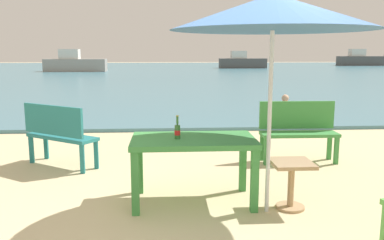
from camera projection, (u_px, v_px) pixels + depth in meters
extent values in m
plane|color=beige|center=(224.00, 235.00, 3.83)|extent=(120.00, 120.00, 0.00)
cube|color=teal|center=(173.00, 72.00, 33.33)|extent=(120.00, 50.00, 0.08)
cube|color=#3D8C42|center=(193.00, 141.00, 4.56)|extent=(1.40, 0.80, 0.06)
cube|color=#3D8C42|center=(135.00, 183.00, 4.25)|extent=(0.08, 0.08, 0.70)
cube|color=#3D8C42|center=(255.00, 181.00, 4.33)|extent=(0.08, 0.08, 0.70)
cube|color=#3D8C42|center=(139.00, 165.00, 4.92)|extent=(0.08, 0.08, 0.70)
cube|color=#3D8C42|center=(243.00, 164.00, 4.99)|extent=(0.08, 0.08, 0.70)
cylinder|color=#2D662D|center=(177.00, 132.00, 4.50)|extent=(0.06, 0.06, 0.16)
cone|color=#2D662D|center=(177.00, 125.00, 4.49)|extent=(0.06, 0.06, 0.03)
cylinder|color=#2D662D|center=(177.00, 120.00, 4.48)|extent=(0.03, 0.03, 0.09)
cylinder|color=red|center=(177.00, 133.00, 4.50)|extent=(0.07, 0.07, 0.05)
cylinder|color=gold|center=(177.00, 116.00, 4.47)|extent=(0.03, 0.03, 0.01)
cylinder|color=silver|center=(270.00, 107.00, 4.20)|extent=(0.04, 0.04, 2.30)
cone|color=#33598C|center=(273.00, 12.00, 4.04)|extent=(2.10, 2.10, 0.36)
cube|color=tan|center=(292.00, 163.00, 4.39)|extent=(0.44, 0.44, 0.04)
cylinder|color=tan|center=(291.00, 187.00, 4.44)|extent=(0.07, 0.07, 0.50)
cylinder|color=tan|center=(290.00, 207.00, 4.48)|extent=(0.32, 0.32, 0.03)
cube|color=#237275|center=(62.00, 137.00, 6.08)|extent=(1.20, 0.97, 0.05)
cube|color=#237275|center=(53.00, 120.00, 5.89)|extent=(1.02, 0.71, 0.44)
cube|color=#237275|center=(96.00, 155.00, 5.96)|extent=(0.06, 0.06, 0.42)
cube|color=#237275|center=(46.00, 146.00, 6.51)|extent=(0.06, 0.06, 0.42)
cube|color=#237275|center=(82.00, 159.00, 5.72)|extent=(0.06, 0.06, 0.42)
cube|color=#237275|center=(31.00, 150.00, 6.28)|extent=(0.06, 0.06, 0.42)
cube|color=#3D8C42|center=(299.00, 134.00, 6.27)|extent=(1.20, 0.38, 0.05)
cube|color=#3D8C42|center=(297.00, 115.00, 6.38)|extent=(1.20, 0.06, 0.44)
cube|color=#3D8C42|center=(266.00, 152.00, 6.15)|extent=(0.06, 0.06, 0.42)
cube|color=#3D8C42|center=(336.00, 151.00, 6.20)|extent=(0.06, 0.06, 0.42)
cube|color=#3D8C42|center=(262.00, 147.00, 6.42)|extent=(0.06, 0.06, 0.42)
cube|color=#3D8C42|center=(329.00, 146.00, 6.48)|extent=(0.06, 0.06, 0.42)
cylinder|color=tan|center=(285.00, 105.00, 11.67)|extent=(0.34, 0.34, 0.20)
sphere|color=tan|center=(285.00, 98.00, 11.63)|extent=(0.21, 0.21, 0.21)
cube|color=#4C4C4C|center=(243.00, 63.00, 39.22)|extent=(4.57, 1.25, 0.93)
cube|color=silver|center=(239.00, 55.00, 39.05)|extent=(1.45, 0.93, 0.73)
cube|color=#4C4C4C|center=(360.00, 61.00, 46.04)|extent=(5.18, 1.41, 1.06)
cube|color=silver|center=(357.00, 53.00, 45.85)|extent=(1.65, 1.06, 0.82)
cube|color=gray|center=(76.00, 65.00, 32.75)|extent=(4.94, 1.35, 1.01)
cube|color=silver|center=(69.00, 54.00, 32.57)|extent=(1.57, 1.01, 0.79)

